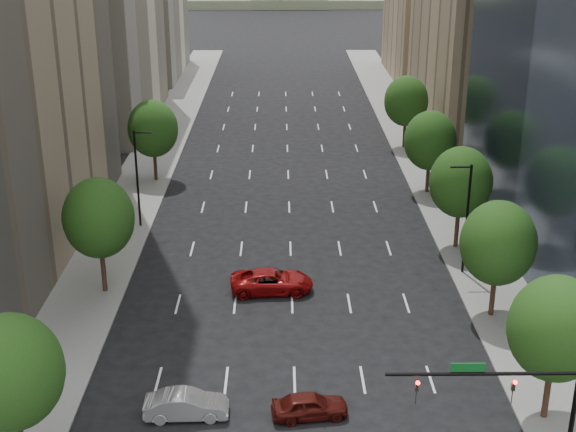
{
  "coord_description": "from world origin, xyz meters",
  "views": [
    {
      "loc": [
        -0.78,
        -1.12,
        26.8
      ],
      "look_at": [
        -0.33,
        47.09,
        8.0
      ],
      "focal_mm": 49.14,
      "sensor_mm": 36.0,
      "label": 1
    }
  ],
  "objects_px": {
    "traffic_signal": "(523,403)",
    "car_maroon": "(310,405)",
    "car_silver": "(186,405)",
    "car_red_far": "(272,281)"
  },
  "relations": [
    {
      "from": "traffic_signal",
      "to": "car_maroon",
      "type": "bearing_deg",
      "value": 147.1
    },
    {
      "from": "car_silver",
      "to": "car_red_far",
      "type": "bearing_deg",
      "value": -18.76
    },
    {
      "from": "car_maroon",
      "to": "car_red_far",
      "type": "xyz_separation_m",
      "value": [
        -2.29,
        15.69,
        0.12
      ]
    },
    {
      "from": "car_maroon",
      "to": "car_red_far",
      "type": "height_order",
      "value": "car_red_far"
    },
    {
      "from": "car_silver",
      "to": "car_red_far",
      "type": "height_order",
      "value": "car_red_far"
    },
    {
      "from": "car_silver",
      "to": "car_red_far",
      "type": "relative_size",
      "value": 0.77
    },
    {
      "from": "traffic_signal",
      "to": "car_maroon",
      "type": "distance_m",
      "value": 12.41
    },
    {
      "from": "car_maroon",
      "to": "car_silver",
      "type": "relative_size",
      "value": 0.91
    },
    {
      "from": "car_maroon",
      "to": "car_red_far",
      "type": "relative_size",
      "value": 0.7
    },
    {
      "from": "car_maroon",
      "to": "car_red_far",
      "type": "bearing_deg",
      "value": 0.56
    }
  ]
}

